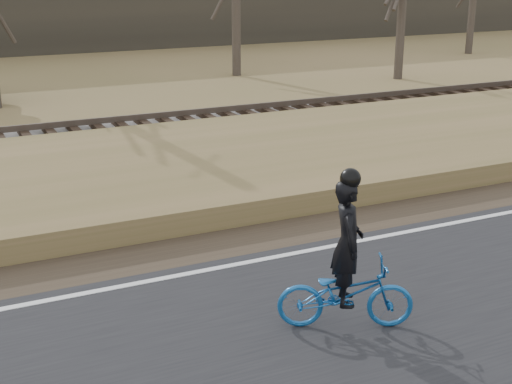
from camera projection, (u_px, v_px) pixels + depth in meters
name	position (u px, v px, depth m)	size (l,w,h in m)	color
ground	(268.00, 268.00, 11.16)	(120.00, 120.00, 0.00)	olive
road	(356.00, 339.00, 9.00)	(120.00, 6.00, 0.06)	black
edge_line	(263.00, 259.00, 11.31)	(120.00, 0.12, 0.01)	silver
shoulder	(237.00, 241.00, 12.18)	(120.00, 1.60, 0.04)	#473A2B
embankment	(178.00, 182.00, 14.69)	(120.00, 5.00, 0.44)	olive
ballast	(128.00, 141.00, 17.96)	(120.00, 3.00, 0.45)	slate
railroad	(127.00, 130.00, 17.86)	(120.00, 2.40, 0.29)	black
cyclist	(346.00, 278.00, 9.06)	(1.84, 1.29, 2.14)	#16569C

